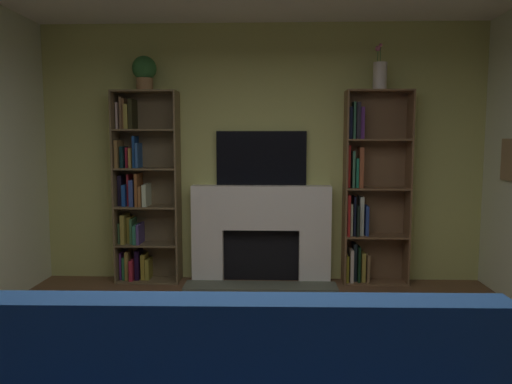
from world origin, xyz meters
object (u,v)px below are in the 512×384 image
tv (261,158)px  bookshelf_left (141,193)px  bookshelf_right (368,194)px  potted_plant (144,71)px  fireplace (261,231)px  vase_with_flowers (380,75)px

tv → bookshelf_left: 1.36m
bookshelf_right → potted_plant: size_ratio=5.70×
fireplace → tv: size_ratio=1.64×
bookshelf_left → bookshelf_right: 2.45m
bookshelf_left → bookshelf_right: bearing=0.4°
fireplace → potted_plant: potted_plant is taller
fireplace → tv: bearing=90.0°
fireplace → tv: tv is taller
tv → potted_plant: bearing=-174.4°
potted_plant → bookshelf_right: bearing=1.4°
bookshelf_left → fireplace: bearing=0.0°
vase_with_flowers → fireplace: bearing=178.1°
tv → fireplace: bearing=-90.0°
bookshelf_left → tv: bearing=3.4°
bookshelf_right → vase_with_flowers: bearing=-33.7°
tv → vase_with_flowers: size_ratio=2.06×
potted_plant → vase_with_flowers: (2.45, 0.00, -0.05)m
fireplace → vase_with_flowers: (1.23, -0.04, 1.65)m
bookshelf_left → vase_with_flowers: vase_with_flowers is taller
bookshelf_left → potted_plant: size_ratio=5.70×
bookshelf_right → vase_with_flowers: 1.25m
tv → potted_plant: potted_plant is taller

